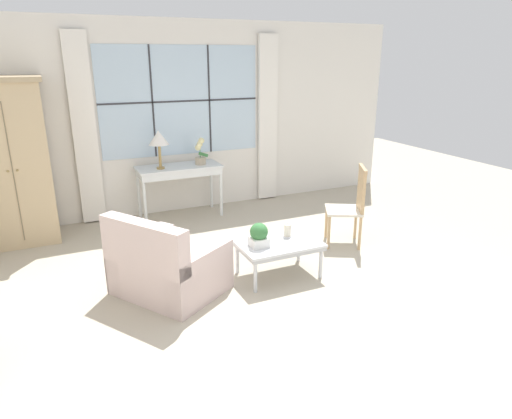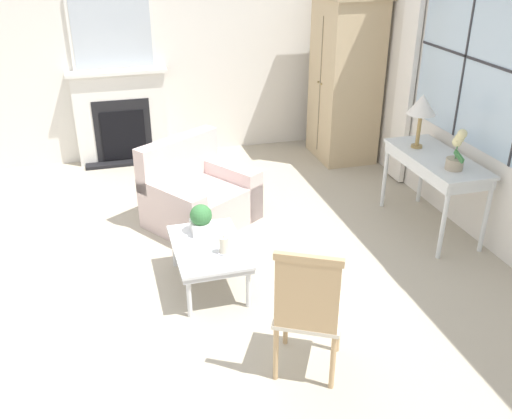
% 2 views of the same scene
% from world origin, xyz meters
% --- Properties ---
extents(ground_plane, '(14.00, 14.00, 0.00)m').
position_xyz_m(ground_plane, '(0.00, 0.00, 0.00)').
color(ground_plane, '#B2A893').
extents(wall_back_windowed, '(7.20, 0.14, 2.80)m').
position_xyz_m(wall_back_windowed, '(0.00, 3.02, 1.40)').
color(wall_back_windowed, silver).
rests_on(wall_back_windowed, ground_plane).
extents(wall_left, '(0.06, 7.20, 2.80)m').
position_xyz_m(wall_left, '(-3.03, 0.60, 1.40)').
color(wall_left, silver).
rests_on(wall_left, ground_plane).
extents(fireplace, '(0.34, 1.22, 2.05)m').
position_xyz_m(fireplace, '(-2.91, -0.16, 0.69)').
color(fireplace, black).
rests_on(fireplace, ground_plane).
extents(armoire, '(0.92, 0.73, 2.06)m').
position_xyz_m(armoire, '(-2.29, 2.62, 1.04)').
color(armoire, tan).
rests_on(armoire, ground_plane).
extents(console_table, '(1.21, 0.52, 0.77)m').
position_xyz_m(console_table, '(-0.18, 2.68, 0.69)').
color(console_table, silver).
rests_on(console_table, ground_plane).
extents(table_lamp, '(0.28, 0.28, 0.54)m').
position_xyz_m(table_lamp, '(-0.46, 2.61, 1.20)').
color(table_lamp, '#9E7F47').
rests_on(table_lamp, console_table).
extents(potted_orchid, '(0.20, 0.16, 0.39)m').
position_xyz_m(potted_orchid, '(0.14, 2.65, 0.93)').
color(potted_orchid, tan).
rests_on(potted_orchid, console_table).
extents(armchair_upholstered, '(1.22, 1.27, 0.85)m').
position_xyz_m(armchair_upholstered, '(-0.94, 0.46, 0.27)').
color(armchair_upholstered, beige).
rests_on(armchair_upholstered, ground_plane).
extents(side_chair_wooden, '(0.60, 0.60, 1.01)m').
position_xyz_m(side_chair_wooden, '(1.49, 0.73, 0.56)').
color(side_chair_wooden, beige).
rests_on(side_chair_wooden, ground_plane).
extents(coffee_table, '(0.88, 0.58, 0.39)m').
position_xyz_m(coffee_table, '(0.25, 0.32, 0.35)').
color(coffee_table, silver).
rests_on(coffee_table, ground_plane).
extents(potted_plant_small, '(0.19, 0.19, 0.26)m').
position_xyz_m(potted_plant_small, '(0.01, 0.31, 0.52)').
color(potted_plant_small, white).
rests_on(potted_plant_small, coffee_table).
extents(pillar_candle, '(0.11, 0.11, 0.16)m').
position_xyz_m(pillar_candle, '(0.40, 0.42, 0.46)').
color(pillar_candle, silver).
rests_on(pillar_candle, coffee_table).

